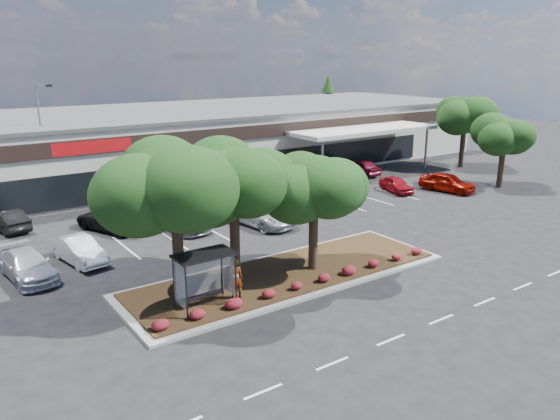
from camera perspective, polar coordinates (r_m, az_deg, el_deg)
ground at (r=27.94m, az=9.00°, el=-8.60°), size 160.00×160.00×0.00m
retail_store at (r=55.67m, az=-15.80°, el=6.61°), size 80.40×25.20×6.25m
landscape_island at (r=29.51m, az=0.76°, el=-6.77°), size 18.00×6.00×0.26m
lane_markings at (r=35.52m, az=-2.85°, el=-3.03°), size 33.12×20.06×0.01m
shrub_row at (r=27.82m, az=3.31°, el=-7.38°), size 17.00×0.80×0.50m
bus_shelter at (r=25.21m, az=-8.05°, el=-5.61°), size 2.75×1.55×2.59m
island_tree_west at (r=25.74m, az=-10.78°, el=-0.83°), size 7.20×7.20×7.89m
island_tree_mid at (r=27.94m, az=-4.82°, el=0.11°), size 6.60×6.60×7.32m
island_tree_east at (r=29.03m, az=3.54°, el=-0.10°), size 5.80×5.80×6.50m
tree_east_near at (r=52.80m, az=22.25°, el=5.67°), size 5.60×5.60×6.51m
tree_east_far at (r=61.30m, az=18.64°, el=7.79°), size 6.40×6.40×7.62m
conifer_north_east at (r=81.27m, az=5.01°, el=10.79°), size 3.96×3.96×9.00m
person_waiting at (r=26.20m, az=-4.68°, el=-7.18°), size 0.81×0.64×1.96m
light_pole at (r=46.86m, az=-23.35°, el=5.58°), size 1.43×0.54×9.49m
car_0 at (r=32.06m, az=-24.90°, el=-5.27°), size 2.56×5.22×1.46m
car_1 at (r=33.37m, az=-20.26°, el=-3.95°), size 2.33×4.68×1.47m
car_2 at (r=37.64m, az=-10.02°, el=-0.89°), size 1.91×4.71×1.60m
car_3 at (r=38.01m, az=-10.50°, el=-0.74°), size 2.93×5.81×1.62m
car_4 at (r=38.25m, az=-1.97°, el=-0.39°), size 3.48×6.07×1.59m
car_5 at (r=40.50m, az=0.48°, el=0.49°), size 3.14×4.92×1.53m
car_6 at (r=42.94m, az=4.16°, el=1.43°), size 3.47×5.31×1.68m
car_7 at (r=48.66m, az=12.05°, el=2.62°), size 2.54×4.19×1.33m
car_8 at (r=49.97m, az=17.08°, el=2.80°), size 2.96×5.18×1.66m
car_9 at (r=41.41m, az=-26.64°, el=-0.93°), size 2.47×4.69×1.47m
car_10 at (r=40.96m, az=-16.29°, el=-0.09°), size 3.16×5.32×1.39m
car_11 at (r=38.96m, az=-17.15°, el=-0.86°), size 4.48×6.04×1.53m
car_12 at (r=43.73m, az=-13.38°, el=1.17°), size 2.40×4.71×1.48m
car_13 at (r=47.03m, az=-3.36°, el=2.72°), size 3.72×6.46×1.70m
car_14 at (r=44.74m, az=-0.05°, el=1.95°), size 3.08×4.85×1.51m
car_15 at (r=49.89m, az=-0.62°, el=3.41°), size 2.42×4.91×1.55m
car_16 at (r=51.52m, az=5.98°, el=3.75°), size 1.95×4.93×1.59m
car_17 at (r=55.13m, az=8.29°, el=4.47°), size 1.96×4.76×1.62m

